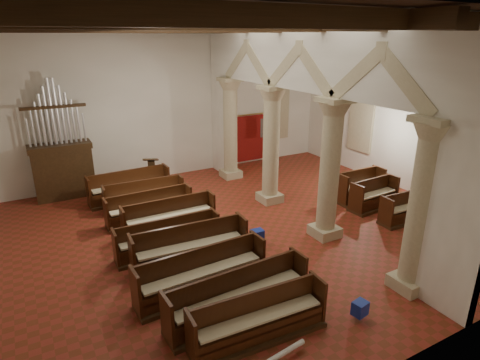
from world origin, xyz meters
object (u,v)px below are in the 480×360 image
object	(u,v)px
nave_pew_0	(259,325)
aisle_pew_0	(408,212)
pipe_organ	(62,161)
processional_banner	(266,149)
lectern	(152,176)

from	to	relation	value
nave_pew_0	aisle_pew_0	bearing A→B (deg)	20.67
pipe_organ	aisle_pew_0	distance (m)	11.95
nave_pew_0	processional_banner	bearing A→B (deg)	59.70
pipe_organ	lectern	bearing A→B (deg)	-15.66
nave_pew_0	aisle_pew_0	distance (m)	7.26
pipe_organ	aisle_pew_0	xyz separation A→B (m)	(9.26, -7.48, -1.05)
nave_pew_0	aisle_pew_0	xyz separation A→B (m)	(6.91, 2.24, -0.01)
aisle_pew_0	lectern	bearing A→B (deg)	135.55
nave_pew_0	aisle_pew_0	world-z (taller)	nave_pew_0
processional_banner	nave_pew_0	xyz separation A→B (m)	(-6.03, -9.30, -0.47)
pipe_organ	processional_banner	distance (m)	8.41
pipe_organ	aisle_pew_0	world-z (taller)	pipe_organ
lectern	aisle_pew_0	size ratio (longest dim) A/B	0.66
pipe_organ	nave_pew_0	xyz separation A→B (m)	(2.35, -9.73, -1.05)
pipe_organ	aisle_pew_0	size ratio (longest dim) A/B	2.20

